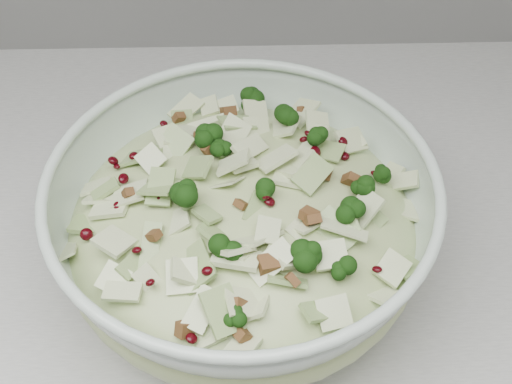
% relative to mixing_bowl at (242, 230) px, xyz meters
% --- Properties ---
extents(mixing_bowl, '(0.41, 0.41, 0.13)m').
position_rel_mixing_bowl_xyz_m(mixing_bowl, '(0.00, 0.00, 0.00)').
color(mixing_bowl, silver).
rests_on(mixing_bowl, counter).
extents(salad, '(0.39, 0.39, 0.13)m').
position_rel_mixing_bowl_xyz_m(salad, '(-0.00, 0.00, 0.02)').
color(salad, '#B6C788').
rests_on(salad, mixing_bowl).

